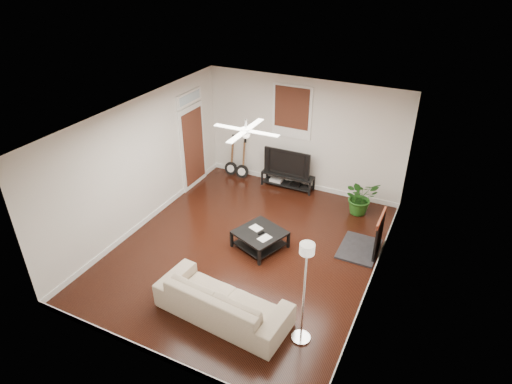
{
  "coord_description": "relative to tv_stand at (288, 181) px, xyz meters",
  "views": [
    {
      "loc": [
        3.3,
        -6.39,
        5.48
      ],
      "look_at": [
        0.0,
        0.4,
        1.15
      ],
      "focal_mm": 30.79,
      "sensor_mm": 36.0,
      "label": 1
    }
  ],
  "objects": [
    {
      "name": "fireplace",
      "position": [
        2.46,
        -1.78,
        0.27
      ],
      "size": [
        0.8,
        1.1,
        0.92
      ],
      "primitive_type": "cube",
      "color": "black",
      "rests_on": "floor"
    },
    {
      "name": "guitar_right",
      "position": [
        -1.27,
        -0.06,
        0.37
      ],
      "size": [
        0.39,
        0.31,
        1.12
      ],
      "primitive_type": null,
      "rotation": [
        0.0,
        0.0,
        0.2
      ],
      "color": "black",
      "rests_on": "floor"
    },
    {
      "name": "ceiling_fan",
      "position": [
        0.26,
        -2.78,
        2.41
      ],
      "size": [
        1.24,
        1.24,
        0.32
      ],
      "primitive_type": null,
      "color": "white",
      "rests_on": "ceiling"
    },
    {
      "name": "floor_lamp",
      "position": [
        2.07,
        -4.47,
        0.74
      ],
      "size": [
        0.33,
        0.33,
        1.86
      ],
      "primitive_type": null,
      "rotation": [
        0.0,
        0.0,
        -0.09
      ],
      "color": "silver",
      "rests_on": "floor"
    },
    {
      "name": "window_back",
      "position": [
        -0.04,
        0.19,
        1.76
      ],
      "size": [
        1.0,
        0.06,
        1.3
      ],
      "primitive_type": "cube",
      "color": "#3A1A10",
      "rests_on": "wall_back"
    },
    {
      "name": "brick_accent",
      "position": [
        2.75,
        -1.78,
        1.21
      ],
      "size": [
        0.02,
        2.2,
        2.8
      ],
      "primitive_type": "cube",
      "color": "#AF5138",
      "rests_on": "floor"
    },
    {
      "name": "tv",
      "position": [
        0.0,
        0.02,
        0.53
      ],
      "size": [
        1.2,
        0.16,
        0.69
      ],
      "primitive_type": "imported",
      "color": "black",
      "rests_on": "tv_stand"
    },
    {
      "name": "sofa",
      "position": [
        0.72,
        -4.57,
        0.15
      ],
      "size": [
        2.35,
        1.1,
        0.66
      ],
      "primitive_type": "imported",
      "rotation": [
        0.0,
        0.0,
        3.05
      ],
      "color": "tan",
      "rests_on": "floor"
    },
    {
      "name": "door_left",
      "position": [
        -2.2,
        -0.88,
        1.06
      ],
      "size": [
        0.08,
        1.0,
        2.5
      ],
      "primitive_type": "cube",
      "color": "white",
      "rests_on": "wall_left"
    },
    {
      "name": "guitar_left",
      "position": [
        -1.62,
        -0.03,
        0.37
      ],
      "size": [
        0.37,
        0.27,
        1.12
      ],
      "primitive_type": null,
      "rotation": [
        0.0,
        0.0,
        0.09
      ],
      "color": "black",
      "rests_on": "floor"
    },
    {
      "name": "potted_plant",
      "position": [
        1.95,
        -0.39,
        0.23
      ],
      "size": [
        1.0,
        0.99,
        0.84
      ],
      "primitive_type": "imported",
      "rotation": [
        0.0,
        0.0,
        0.71
      ],
      "color": "#1F5518",
      "rests_on": "floor"
    },
    {
      "name": "tv_stand",
      "position": [
        0.0,
        0.0,
        0.0
      ],
      "size": [
        1.34,
        0.36,
        0.37
      ],
      "primitive_type": "cube",
      "color": "black",
      "rests_on": "floor"
    },
    {
      "name": "coffee_table",
      "position": [
        0.45,
        -2.58,
        -0.0
      ],
      "size": [
        1.13,
        1.13,
        0.37
      ],
      "primitive_type": "cube",
      "rotation": [
        0.0,
        0.0,
        -0.36
      ],
      "color": "black",
      "rests_on": "floor"
    },
    {
      "name": "room",
      "position": [
        0.26,
        -2.78,
        1.21
      ],
      "size": [
        5.01,
        6.01,
        2.81
      ],
      "color": "black",
      "rests_on": "ground"
    }
  ]
}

